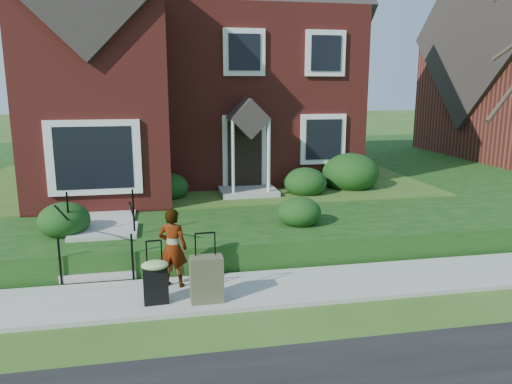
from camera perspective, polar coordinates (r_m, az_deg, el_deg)
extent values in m
plane|color=#2D5119|center=(9.26, -2.27, -11.47)|extent=(120.00, 120.00, 0.00)
cube|color=#9E9B93|center=(9.24, -2.27, -11.24)|extent=(60.00, 1.60, 0.08)
cube|color=#10390F|center=(20.28, 4.11, 2.48)|extent=(44.00, 20.00, 0.60)
cube|color=#9E9B93|center=(13.79, -15.92, -1.21)|extent=(1.20, 6.00, 0.06)
cube|color=maroon|center=(18.43, -7.29, 10.81)|extent=(10.00, 8.00, 5.40)
cube|color=maroon|center=(13.67, -17.78, 9.89)|extent=(3.60, 2.40, 5.40)
cube|color=silver|center=(12.64, -17.97, 3.81)|extent=(2.20, 0.30, 1.80)
cube|color=black|center=(14.68, -1.30, 4.11)|extent=(1.00, 0.12, 2.10)
cube|color=black|center=(15.23, 7.66, 6.00)|extent=(1.40, 0.10, 1.50)
cube|color=#9E9B93|center=(10.11, -17.52, -9.02)|extent=(1.40, 0.30, 0.15)
cube|color=#9E9B93|center=(10.34, -17.40, -7.65)|extent=(1.40, 0.30, 0.15)
cube|color=#9E9B93|center=(10.57, -17.29, -6.34)|extent=(1.40, 0.30, 0.15)
cube|color=#9E9B93|center=(10.81, -17.18, -5.08)|extent=(1.40, 0.30, 0.15)
cube|color=#9E9B93|center=(11.34, -16.90, -4.27)|extent=(1.40, 0.80, 0.15)
cylinder|color=black|center=(9.94, -21.50, -7.37)|extent=(0.04, 0.04, 0.90)
cylinder|color=black|center=(10.91, -20.67, -2.31)|extent=(0.04, 0.04, 0.90)
cylinder|color=black|center=(9.78, -13.95, -7.18)|extent=(0.04, 0.04, 0.90)
cylinder|color=black|center=(10.76, -13.83, -2.06)|extent=(0.04, 0.04, 0.90)
ellipsoid|color=black|center=(13.89, -22.20, 0.34)|extent=(1.36, 1.36, 0.95)
ellipsoid|color=black|center=(14.08, -10.05, 0.88)|extent=(1.14, 1.14, 0.80)
ellipsoid|color=black|center=(14.44, 5.65, 1.44)|extent=(1.24, 1.24, 0.87)
ellipsoid|color=black|center=(15.45, 10.75, 2.63)|extent=(1.73, 1.73, 1.21)
ellipsoid|color=black|center=(11.31, -21.11, -2.64)|extent=(1.08, 1.08, 0.76)
ellipsoid|color=black|center=(11.36, 4.99, -1.95)|extent=(0.99, 0.99, 0.69)
imported|color=#999999|center=(9.23, -9.49, -6.30)|extent=(0.63, 0.52, 1.47)
cube|color=black|center=(8.72, -11.38, -10.47)|extent=(0.42, 0.25, 0.62)
cylinder|color=black|center=(8.46, -11.60, -5.63)|extent=(0.25, 0.04, 0.03)
cylinder|color=black|center=(8.54, -12.37, -7.14)|extent=(0.02, 0.02, 0.46)
cylinder|color=black|center=(8.53, -10.70, -7.08)|extent=(0.02, 0.02, 0.46)
cylinder|color=black|center=(8.84, -12.26, -12.17)|extent=(0.04, 0.06, 0.06)
cylinder|color=black|center=(8.83, -10.35, -12.10)|extent=(0.04, 0.06, 0.06)
ellipsoid|color=#96B366|center=(8.59, -11.49, -8.12)|extent=(0.47, 0.40, 0.14)
cube|color=brown|center=(8.63, -5.67, -9.88)|extent=(0.56, 0.32, 0.80)
cylinder|color=black|center=(8.37, -5.78, -4.87)|extent=(0.33, 0.03, 0.03)
cylinder|color=black|center=(8.41, -6.89, -6.19)|extent=(0.02, 0.02, 0.39)
cylinder|color=black|center=(8.44, -4.62, -6.07)|extent=(0.02, 0.02, 0.39)
cylinder|color=black|center=(8.76, -6.91, -12.19)|extent=(0.04, 0.06, 0.06)
cylinder|color=black|center=(8.79, -4.33, -12.04)|extent=(0.04, 0.06, 0.06)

